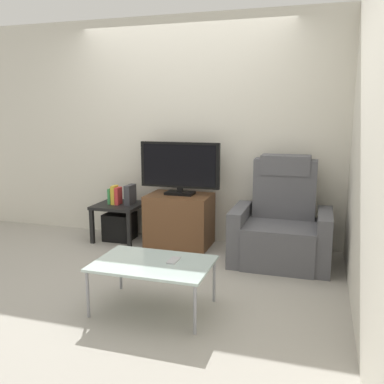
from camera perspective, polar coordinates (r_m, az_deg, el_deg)
The scene contains 14 objects.
ground_plane at distance 4.23m, azimuth -5.84°, elevation -10.38°, with size 6.40×6.40×0.00m, color #9E998E.
wall_back at distance 5.00m, azimuth -1.04°, elevation 8.27°, with size 6.40×0.06×2.60m, color beige.
wall_side at distance 3.64m, azimuth 22.30°, elevation 6.44°, with size 0.06×4.48×2.60m, color beige.
tv_stand at distance 4.85m, azimuth -1.71°, elevation -3.80°, with size 0.72×0.50×0.59m.
television at distance 4.75m, azimuth -1.68°, elevation 3.40°, with size 0.92×0.20×0.60m.
recliner_armchair at distance 4.41m, azimuth 12.03°, elevation -4.56°, with size 0.98×0.78×1.08m.
side_table at distance 5.12m, azimuth -9.82°, elevation -2.34°, with size 0.54×0.54×0.44m.
subwoofer_box at distance 5.17m, azimuth -9.75°, elevation -4.59°, with size 0.32×0.32×0.32m, color black.
book_leftmost at distance 5.12m, azimuth -10.98°, elevation -0.56°, with size 0.03×0.10×0.18m, color #388C4C.
book_middle at distance 5.09m, azimuth -10.45°, elevation -0.38°, with size 0.05×0.12×0.22m, color gold.
book_rightmost at distance 5.07m, azimuth -9.95°, elevation -0.52°, with size 0.04×0.12×0.20m, color red.
game_console at distance 5.03m, azimuth -8.37°, elevation -0.37°, with size 0.07×0.20×0.24m, color #333338.
coffee_table at distance 3.31m, azimuth -5.29°, elevation -9.84°, with size 0.90×0.60×0.39m.
cell_phone at distance 3.32m, azimuth -2.52°, elevation -9.23°, with size 0.07×0.15×0.01m, color #B7B7BC.
Camera 1 is at (1.56, -3.62, 1.54)m, focal length 39.38 mm.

